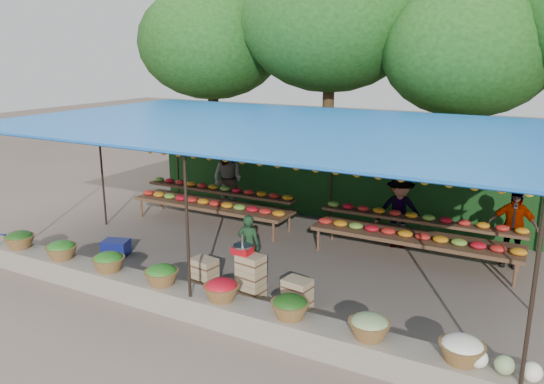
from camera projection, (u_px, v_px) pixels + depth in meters
The scene contains 15 objects.
ground at pixel (276, 259), 10.98m from camera, with size 60.00×60.00×0.00m, color #6B5B4F.
stone_curb at pixel (196, 304), 8.60m from camera, with size 10.60×0.55×0.40m, color slate.
stall_canopy at pixel (278, 131), 10.36m from camera, with size 10.80×6.60×2.82m.
produce_baskets at pixel (190, 282), 8.55m from camera, with size 8.98×0.58×0.34m.
netting_backdrop at pixel (335, 171), 13.34m from camera, with size 10.60×0.06×2.50m, color #184318.
tree_row at pixel (395, 32), 14.72m from camera, with size 16.51×5.50×7.12m.
fruit_table_left at pixel (213, 200), 13.13m from camera, with size 4.21×0.95×0.93m.
fruit_table_right at pixel (415, 232), 10.82m from camera, with size 4.21×0.95×0.93m.
crate_counter at pixel (249, 279), 9.26m from camera, with size 2.39×0.40×0.77m.
weighing_scale at pixel (242, 249), 9.18m from camera, with size 0.34×0.34×0.36m.
vendor_seated at pixel (249, 245), 10.10m from camera, with size 0.44×0.29×1.20m, color #19381D.
customer_left at pixel (228, 180), 13.97m from camera, with size 0.88×0.68×1.81m, color slate.
customer_mid at pixel (399, 212), 11.49m from camera, with size 1.04×0.60×1.62m, color slate.
customer_right at pixel (513, 228), 10.46m from camera, with size 0.94×0.39×1.61m, color slate.
blue_crate_back at pixel (116, 247), 11.20m from camera, with size 0.53×0.38×0.32m, color navy.
Camera 1 is at (4.83, -9.05, 4.16)m, focal length 35.00 mm.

